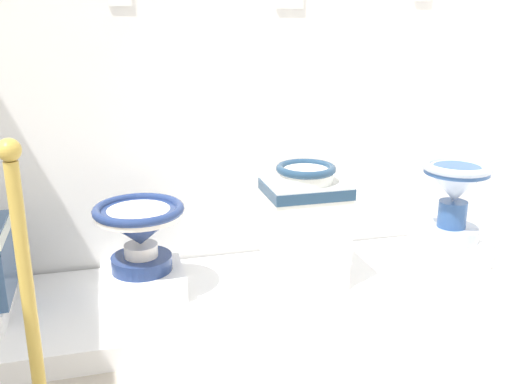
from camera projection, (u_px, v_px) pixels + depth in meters
The scene contains 8 objects.
display_platform at pixel (231, 298), 2.74m from camera, with size 3.08×0.77×0.10m, color white.
plinth_block_slender_white at pixel (143, 281), 2.65m from camera, with size 0.37×0.30×0.12m, color white.
antique_toilet_slender_white at pixel (140, 228), 2.57m from camera, with size 0.40×0.40×0.31m.
plinth_block_squat_floral at pixel (303, 268), 2.78m from camera, with size 0.33×0.33×0.12m, color white.
antique_toilet_squat_floral at pixel (305, 211), 2.70m from camera, with size 0.37×0.30×0.45m.
plinth_block_tall_cobalt at pixel (448, 251), 2.98m from camera, with size 0.30×0.30×0.13m, color white.
antique_toilet_tall_cobalt at pixel (455, 190), 2.88m from camera, with size 0.34×0.34×0.41m.
stanchion_post_near_left at pixel (37, 368), 1.71m from camera, with size 0.23×0.23×1.03m.
Camera 1 is at (1.24, -0.22, 1.34)m, focal length 40.66 mm.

